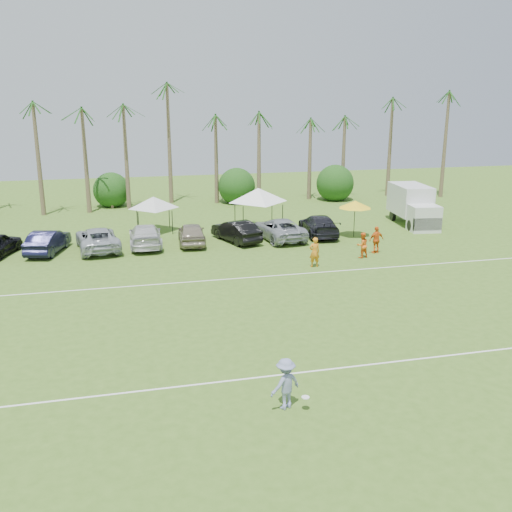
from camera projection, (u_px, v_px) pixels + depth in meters
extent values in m
plane|color=#41651E|center=(294.00, 402.00, 19.48)|extent=(120.00, 120.00, 0.00)
cube|color=white|center=(278.00, 375.00, 21.35)|extent=(80.00, 0.10, 0.01)
cube|color=white|center=(221.00, 280.00, 32.58)|extent=(80.00, 0.10, 0.01)
cone|color=brown|center=(40.00, 156.00, 50.98)|extent=(0.44, 0.44, 10.00)
cone|color=brown|center=(86.00, 150.00, 51.75)|extent=(0.44, 0.44, 11.00)
cone|color=brown|center=(132.00, 165.00, 53.07)|extent=(0.44, 0.44, 8.00)
cone|color=brown|center=(175.00, 159.00, 53.85)|extent=(0.44, 0.44, 9.00)
cone|color=brown|center=(216.00, 152.00, 54.63)|extent=(0.44, 0.44, 10.00)
cone|color=brown|center=(257.00, 146.00, 55.40)|extent=(0.44, 0.44, 11.00)
cone|color=brown|center=(305.00, 160.00, 56.95)|extent=(0.44, 0.44, 8.00)
cone|color=brown|center=(352.00, 154.00, 57.95)|extent=(0.44, 0.44, 9.00)
cone|color=brown|center=(397.00, 148.00, 58.96)|extent=(0.44, 0.44, 10.00)
cone|color=brown|center=(432.00, 143.00, 59.74)|extent=(0.44, 0.44, 11.00)
cylinder|color=brown|center=(112.00, 199.00, 54.43)|extent=(0.30, 0.30, 1.40)
sphere|color=#153F11|center=(111.00, 188.00, 54.14)|extent=(4.00, 4.00, 4.00)
cylinder|color=brown|center=(235.00, 194.00, 57.17)|extent=(0.30, 0.30, 1.40)
sphere|color=#153F11|center=(235.00, 183.00, 56.87)|extent=(4.00, 4.00, 4.00)
cylinder|color=brown|center=(329.00, 191.00, 59.45)|extent=(0.30, 0.30, 1.40)
sphere|color=#153F11|center=(329.00, 180.00, 59.15)|extent=(4.00, 4.00, 4.00)
imported|color=orange|center=(315.00, 252.00, 34.84)|extent=(0.69, 0.47, 1.87)
imported|color=orange|center=(362.00, 245.00, 36.87)|extent=(0.93, 0.79, 1.68)
imported|color=orange|center=(376.00, 240.00, 37.94)|extent=(1.12, 0.59, 1.83)
cube|color=silver|center=(410.00, 199.00, 46.89)|extent=(2.92, 4.68, 2.40)
cube|color=silver|center=(424.00, 218.00, 44.20)|extent=(2.40, 1.98, 2.02)
cube|color=black|center=(428.00, 224.00, 43.59)|extent=(2.23, 0.55, 0.96)
cube|color=#E5590C|center=(424.00, 204.00, 47.14)|extent=(0.20, 1.53, 0.87)
cylinder|color=black|center=(411.00, 226.00, 44.43)|extent=(0.39, 0.89, 0.87)
cylinder|color=black|center=(434.00, 225.00, 44.65)|extent=(0.39, 0.89, 0.87)
cylinder|color=black|center=(393.00, 215.00, 48.30)|extent=(0.39, 0.89, 0.87)
cylinder|color=black|center=(414.00, 215.00, 48.52)|extent=(0.39, 0.89, 0.87)
cylinder|color=black|center=(139.00, 224.00, 42.71)|extent=(0.06, 0.06, 1.82)
cylinder|color=black|center=(172.00, 222.00, 43.29)|extent=(0.06, 0.06, 1.82)
cylinder|color=black|center=(137.00, 217.00, 45.08)|extent=(0.06, 0.06, 1.82)
cylinder|color=black|center=(169.00, 216.00, 45.65)|extent=(0.06, 0.06, 1.82)
pyramid|color=silver|center=(153.00, 197.00, 43.69)|extent=(3.93, 3.93, 0.91)
cylinder|color=black|center=(243.00, 221.00, 42.97)|extent=(0.06, 0.06, 2.19)
cylinder|color=black|center=(283.00, 219.00, 43.68)|extent=(0.06, 0.06, 2.19)
cylinder|color=black|center=(235.00, 213.00, 45.87)|extent=(0.06, 0.06, 2.19)
cylinder|color=black|center=(272.00, 211.00, 46.57)|extent=(0.06, 0.06, 2.19)
pyramid|color=white|center=(258.00, 188.00, 44.19)|extent=(4.74, 4.74, 1.10)
cylinder|color=black|center=(354.00, 221.00, 42.34)|extent=(0.05, 0.05, 2.46)
cone|color=yellow|center=(355.00, 204.00, 42.01)|extent=(2.46, 2.46, 0.56)
imported|color=#7E87B3|center=(286.00, 384.00, 18.88)|extent=(1.32, 1.06, 1.78)
cylinder|color=white|center=(305.00, 397.00, 18.83)|extent=(0.27, 0.27, 0.03)
imported|color=black|center=(48.00, 241.00, 38.10)|extent=(2.75, 4.97, 1.55)
imported|color=#A8AEB5|center=(98.00, 239.00, 38.78)|extent=(3.30, 5.88, 1.55)
imported|color=silver|center=(145.00, 235.00, 39.73)|extent=(2.29, 5.40, 1.55)
imported|color=gray|center=(192.00, 234.00, 40.31)|extent=(2.17, 4.69, 1.55)
imported|color=black|center=(236.00, 231.00, 41.10)|extent=(3.10, 4.99, 1.55)
imported|color=#9599A1|center=(279.00, 229.00, 41.76)|extent=(3.16, 5.83, 1.55)
imported|color=black|center=(319.00, 225.00, 42.93)|extent=(2.63, 5.52, 1.55)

